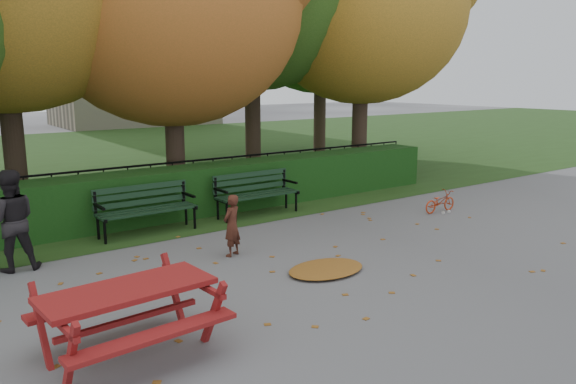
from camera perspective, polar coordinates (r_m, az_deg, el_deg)
ground at (r=8.28m, az=4.37°, el=-8.29°), size 90.00×90.00×0.00m
grass_strip at (r=20.73m, az=-21.72°, el=2.93°), size 90.00×90.00×0.00m
building_right at (r=36.48m, az=-15.72°, el=16.11°), size 9.00×6.00×12.00m
hedge at (r=11.80m, az=-9.94°, el=0.09°), size 13.00×0.90×1.00m
iron_fence at (r=12.51m, az=-11.59°, el=0.84°), size 14.00×0.04×1.02m
tree_g at (r=20.79m, az=4.56°, el=18.57°), size 6.30×6.00×8.55m
bench_left at (r=10.57m, az=-14.32°, el=-1.32°), size 1.80×0.57×0.88m
bench_right at (r=11.65m, az=-3.34°, el=0.19°), size 1.80×0.57×0.88m
picnic_table at (r=6.01m, az=-15.92°, el=-10.73°), size 1.79×1.48×0.83m
leaf_pile at (r=8.36m, az=3.89°, el=-7.78°), size 1.38×1.09×0.09m
leaf_scatter at (r=8.50m, az=3.04°, el=-7.71°), size 9.00×5.70×0.01m
child at (r=8.98m, az=-5.73°, el=-3.40°), size 0.43×0.37×1.00m
adult at (r=9.14m, az=-26.35°, el=-2.64°), size 0.80×0.66×1.51m
bicycle at (r=12.33m, az=15.18°, el=-0.94°), size 0.88×0.33×0.46m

